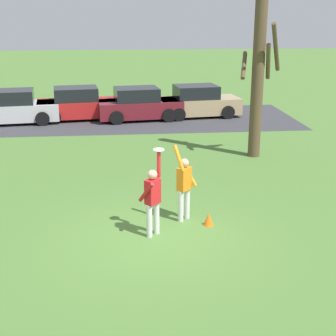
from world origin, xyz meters
TOP-DOWN VIEW (x-y plane):
  - ground_plane at (0.00, 0.00)m, footprint 120.00×120.00m
  - person_catcher at (-0.02, 0.17)m, footprint 0.55×0.56m
  - person_defender at (0.84, 1.01)m, footprint 0.65×0.66m
  - frisbee_disc at (0.14, 0.33)m, footprint 0.26×0.26m
  - parked_car_silver at (-5.81, 13.26)m, footprint 4.29×2.42m
  - parked_car_red at (-2.79, 13.87)m, footprint 4.29×2.42m
  - parked_car_maroon at (0.19, 13.46)m, footprint 4.29×2.42m
  - parked_car_tan at (3.22, 13.94)m, footprint 4.29×2.42m
  - parking_strip at (-1.20, 13.55)m, footprint 18.31×6.40m
  - bare_tree_tall at (4.20, 6.59)m, footprint 1.59×1.57m
  - field_cone_orange at (1.41, 0.61)m, footprint 0.26×0.26m

SIDE VIEW (x-z plane):
  - ground_plane at x=0.00m, z-range 0.00..0.00m
  - parking_strip at x=-1.20m, z-range 0.00..0.01m
  - field_cone_orange at x=1.41m, z-range 0.00..0.32m
  - parked_car_silver at x=-5.81m, z-range -0.07..1.52m
  - parked_car_red at x=-2.79m, z-range -0.07..1.52m
  - parked_car_maroon at x=0.19m, z-range -0.07..1.52m
  - parked_car_tan at x=3.22m, z-range -0.07..1.52m
  - person_defender at x=0.84m, z-range -0.04..2.00m
  - person_catcher at x=-0.02m, z-range -0.06..2.02m
  - frisbee_disc at x=0.14m, z-range 2.08..2.10m
  - bare_tree_tall at x=4.20m, z-range 0.05..6.08m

